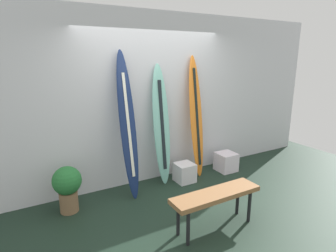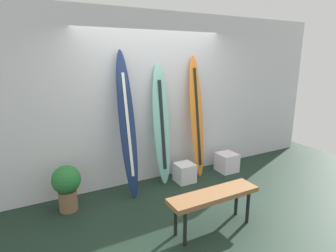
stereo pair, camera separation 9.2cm
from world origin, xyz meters
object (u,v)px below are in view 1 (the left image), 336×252
display_block_left (226,162)px  surfboard_sunset (196,117)px  bench (216,197)px  surfboard_navy (128,126)px  surfboard_seafoam (161,126)px  potted_plant (67,186)px  display_block_center (185,172)px

display_block_left → surfboard_sunset: bearing=163.8°
display_block_left → bench: 1.89m
surfboard_sunset → bench: (-0.74, -1.49, -0.63)m
surfboard_navy → bench: 1.64m
surfboard_seafoam → display_block_left: (1.27, -0.19, -0.81)m
surfboard_sunset → display_block_left: 1.08m
display_block_left → potted_plant: bearing=-179.6°
surfboard_seafoam → surfboard_navy: bearing=-169.3°
surfboard_seafoam → surfboard_sunset: (0.68, -0.02, 0.08)m
surfboard_navy → display_block_left: (1.91, -0.07, -0.92)m
display_block_left → potted_plant: (-2.84, -0.02, 0.22)m
surfboard_navy → surfboard_seafoam: bearing=10.7°
surfboard_sunset → surfboard_navy: bearing=-175.5°
surfboard_navy → bench: size_ratio=1.86×
potted_plant → bench: 1.99m
surfboard_navy → surfboard_sunset: (1.32, 0.10, -0.03)m
surfboard_navy → display_block_center: (0.97, -0.07, -0.93)m
display_block_center → potted_plant: (-1.91, -0.01, 0.23)m
surfboard_sunset → display_block_left: (0.59, -0.17, -0.89)m
potted_plant → surfboard_seafoam: bearing=7.6°
surfboard_sunset → potted_plant: bearing=-175.1°
surfboard_navy → potted_plant: 1.17m
display_block_left → display_block_center: bearing=-179.5°
surfboard_seafoam → display_block_left: size_ratio=5.72×
surfboard_navy → bench: (0.57, -1.39, -0.66)m
bench → potted_plant: bearing=139.3°
surfboard_sunset → bench: size_ratio=1.79×
surfboard_seafoam → potted_plant: 1.69m
surfboard_navy → potted_plant: surfboard_navy is taller
display_block_left → display_block_center: 0.93m
surfboard_navy → surfboard_seafoam: size_ratio=1.11×
surfboard_navy → potted_plant: bearing=-174.6°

